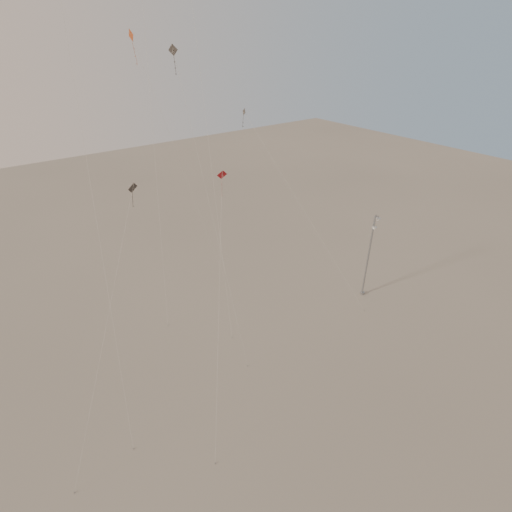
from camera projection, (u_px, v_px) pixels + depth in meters
ground at (304, 358)px, 35.71m from camera, size 160.00×160.00×0.00m
street_lamp at (369, 254)px, 41.81m from camera, size 1.49×0.92×9.53m
kite_1 at (192, 129)px, 29.78m from camera, size 0.49×8.68×24.73m
kite_3 at (221, 229)px, 30.34m from camera, size 8.72×11.18×16.10m
kite_4 at (277, 168)px, 39.48m from camera, size 5.98×13.53×18.99m
kite_5 at (153, 93)px, 35.92m from camera, size 6.55×3.28×25.67m
kite_6 at (119, 262)px, 24.88m from camera, size 8.90×5.11×17.38m
kite_7 at (146, 51)px, 35.95m from camera, size 6.53×10.65×31.10m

